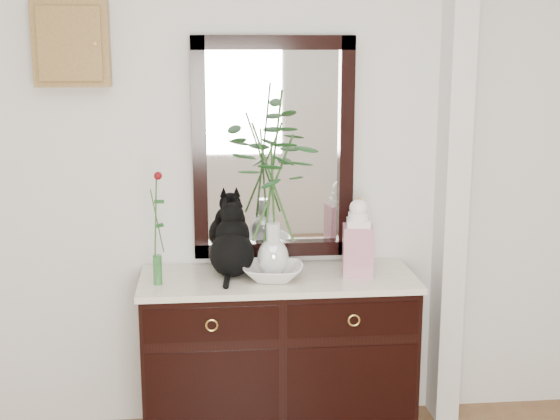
{
  "coord_description": "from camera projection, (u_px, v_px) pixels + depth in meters",
  "views": [
    {
      "loc": [
        -0.24,
        -1.86,
        1.96
      ],
      "look_at": [
        0.1,
        1.63,
        1.2
      ],
      "focal_mm": 50.0,
      "sensor_mm": 36.0,
      "label": 1
    }
  ],
  "objects": [
    {
      "name": "wall_back",
      "position": [
        253.0,
        166.0,
        3.89
      ],
      "size": [
        3.6,
        0.04,
        2.7
      ],
      "primitive_type": "cube",
      "color": "silver",
      "rests_on": "ground"
    },
    {
      "name": "pilaster",
      "position": [
        453.0,
        166.0,
        3.9
      ],
      "size": [
        0.12,
        0.2,
        2.7
      ],
      "primitive_type": "cube",
      "color": "silver",
      "rests_on": "ground"
    },
    {
      "name": "sideboard",
      "position": [
        278.0,
        349.0,
        3.84
      ],
      "size": [
        1.33,
        0.52,
        0.82
      ],
      "color": "black",
      "rests_on": "ground"
    },
    {
      "name": "wall_mirror",
      "position": [
        273.0,
        148.0,
        3.86
      ],
      "size": [
        0.8,
        0.06,
        1.1
      ],
      "color": "black",
      "rests_on": "wall_back"
    },
    {
      "name": "key_cabinet",
      "position": [
        72.0,
        44.0,
        3.64
      ],
      "size": [
        0.35,
        0.1,
        0.4
      ],
      "primitive_type": "cube",
      "color": "brown",
      "rests_on": "wall_back"
    },
    {
      "name": "cat",
      "position": [
        232.0,
        240.0,
        3.75
      ],
      "size": [
        0.27,
        0.32,
        0.35
      ],
      "primitive_type": null,
      "rotation": [
        0.0,
        0.0,
        -0.08
      ],
      "color": "black",
      "rests_on": "sideboard"
    },
    {
      "name": "lotus_bowl",
      "position": [
        273.0,
        272.0,
        3.71
      ],
      "size": [
        0.33,
        0.33,
        0.07
      ],
      "primitive_type": "imported",
      "rotation": [
        0.0,
        0.0,
        -0.16
      ],
      "color": "silver",
      "rests_on": "sideboard"
    },
    {
      "name": "vase_branches",
      "position": [
        273.0,
        183.0,
        3.62
      ],
      "size": [
        0.47,
        0.47,
        0.89
      ],
      "primitive_type": null,
      "rotation": [
        0.0,
        0.0,
        0.11
      ],
      "color": "silver",
      "rests_on": "lotus_bowl"
    },
    {
      "name": "bud_vase_rose",
      "position": [
        156.0,
        228.0,
        3.58
      ],
      "size": [
        0.09,
        0.09,
        0.54
      ],
      "primitive_type": null,
      "rotation": [
        0.0,
        0.0,
        0.4
      ],
      "color": "#2E6931",
      "rests_on": "sideboard"
    },
    {
      "name": "ginger_jar",
      "position": [
        358.0,
        236.0,
        3.75
      ],
      "size": [
        0.16,
        0.16,
        0.39
      ],
      "primitive_type": null,
      "rotation": [
        0.0,
        0.0,
        -0.13
      ],
      "color": "silver",
      "rests_on": "sideboard"
    }
  ]
}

